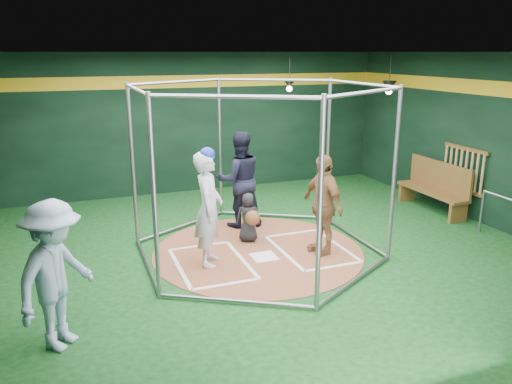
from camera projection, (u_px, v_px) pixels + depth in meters
name	position (u px, v px, depth m)	size (l,w,h in m)	color
room_shell	(258.00, 157.00, 8.60)	(10.10, 9.10, 3.53)	#0C3611
clay_disc	(258.00, 251.00, 9.07)	(3.80, 3.80, 0.01)	brown
home_plate	(264.00, 257.00, 8.79)	(0.43, 0.43, 0.01)	white
batter_box_left	(211.00, 263.00, 8.52)	(1.17, 1.77, 0.01)	white
batter_box_right	(311.00, 249.00, 9.16)	(1.17, 1.77, 0.01)	white
batting_cage	(258.00, 171.00, 8.66)	(4.05, 4.67, 3.00)	gray
bat_rack	(463.00, 169.00, 10.82)	(0.07, 1.25, 0.98)	brown
pendant_lamp_near	(289.00, 84.00, 12.32)	(0.34, 0.34, 0.90)	black
pendant_lamp_far	(389.00, 86.00, 11.49)	(0.34, 0.34, 0.90)	black
batter_figure	(209.00, 208.00, 8.28)	(0.70, 0.83, 2.02)	silver
visitor_leopard	(322.00, 204.00, 8.80)	(1.05, 0.44, 1.79)	tan
catcher_figure	(249.00, 217.00, 9.40)	(0.54, 0.62, 0.94)	black
umpire	(240.00, 179.00, 10.15)	(0.96, 0.75, 1.97)	black
bystander_blue	(56.00, 276.00, 5.93)	(1.21, 0.69, 1.87)	#97AEC7
dugout_bench	(435.00, 186.00, 11.28)	(0.45, 1.95, 1.14)	brown
steel_railing	(502.00, 211.00, 9.47)	(0.05, 1.02, 0.88)	gray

